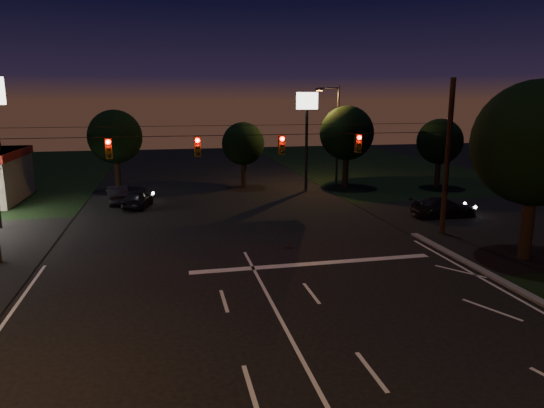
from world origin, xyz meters
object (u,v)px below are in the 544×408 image
object	(u,v)px
car_oncoming_a	(138,199)
car_cross	(444,207)
utility_pole_right	(442,234)
car_oncoming_b	(118,194)
tree_right_near	(534,145)

from	to	relation	value
car_oncoming_a	car_cross	xyz separation A→B (m)	(20.42, -7.46, -0.00)
utility_pole_right	car_oncoming_a	size ratio (longest dim) A/B	2.37
car_oncoming_a	car_cross	world-z (taller)	car_oncoming_a
utility_pole_right	car_cross	bearing A→B (deg)	57.59
car_oncoming_b	utility_pole_right	bearing A→B (deg)	136.87
car_oncoming_a	tree_right_near	bearing A→B (deg)	154.48
tree_right_near	car_oncoming_b	xyz separation A→B (m)	(-21.07, 18.09, -5.00)
car_cross	tree_right_near	bearing A→B (deg)	173.82
car_oncoming_b	car_cross	size ratio (longest dim) A/B	0.92
utility_pole_right	car_oncoming_a	bearing A→B (deg)	147.78
car_oncoming_a	car_cross	size ratio (longest dim) A/B	0.85
utility_pole_right	car_oncoming_b	bearing A→B (deg)	145.85
utility_pole_right	car_oncoming_b	xyz separation A→B (m)	(-19.54, 13.26, 0.68)
tree_right_near	car_oncoming_a	distance (m)	25.81
car_cross	utility_pole_right	bearing A→B (deg)	147.50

